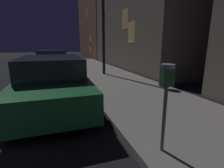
{
  "coord_description": "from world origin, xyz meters",
  "views": [
    {
      "loc": [
        2.87,
        -1.0,
        1.79
      ],
      "look_at": [
        4.1,
        2.46,
        0.91
      ],
      "focal_mm": 26.85,
      "sensor_mm": 36.0,
      "label": 1
    }
  ],
  "objects_px": {
    "parking_meter": "(166,87)",
    "car_silver": "(52,62)",
    "street_lamp": "(103,3)",
    "car_green": "(53,81)"
  },
  "relations": [
    {
      "from": "car_green",
      "to": "street_lamp",
      "type": "distance_m",
      "value": 5.67
    },
    {
      "from": "parking_meter",
      "to": "street_lamp",
      "type": "relative_size",
      "value": 0.24
    },
    {
      "from": "parking_meter",
      "to": "car_silver",
      "type": "bearing_deg",
      "value": 99.78
    },
    {
      "from": "car_green",
      "to": "car_silver",
      "type": "distance_m",
      "value": 5.85
    },
    {
      "from": "parking_meter",
      "to": "car_silver",
      "type": "distance_m",
      "value": 9.16
    },
    {
      "from": "car_silver",
      "to": "street_lamp",
      "type": "xyz_separation_m",
      "value": [
        2.74,
        -1.98,
        3.14
      ]
    },
    {
      "from": "parking_meter",
      "to": "car_silver",
      "type": "xyz_separation_m",
      "value": [
        -1.55,
        9.01,
        -0.48
      ]
    },
    {
      "from": "parking_meter",
      "to": "street_lamp",
      "type": "distance_m",
      "value": 7.61
    },
    {
      "from": "car_green",
      "to": "street_lamp",
      "type": "relative_size",
      "value": 0.81
    },
    {
      "from": "car_green",
      "to": "street_lamp",
      "type": "bearing_deg",
      "value": 54.75
    }
  ]
}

